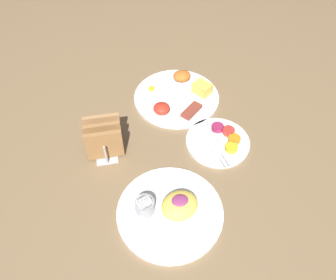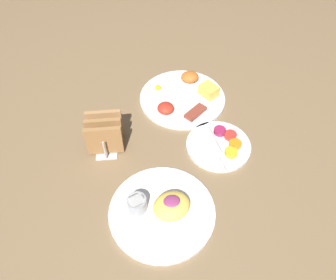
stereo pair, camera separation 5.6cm
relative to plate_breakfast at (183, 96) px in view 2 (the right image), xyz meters
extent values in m
plane|color=brown|center=(-0.10, -0.21, -0.01)|extent=(3.00, 3.00, 0.00)
cylinder|color=white|center=(0.00, 0.00, -0.01)|extent=(0.28, 0.28, 0.01)
cube|color=#E5C64C|center=(0.08, 0.00, 0.02)|extent=(0.07, 0.07, 0.04)
ellipsoid|color=#C66023|center=(0.03, 0.08, 0.02)|extent=(0.06, 0.05, 0.03)
cylinder|color=#F4EACC|center=(-0.08, 0.04, 0.00)|extent=(0.06, 0.06, 0.01)
sphere|color=yellow|center=(-0.08, 0.04, 0.01)|extent=(0.02, 0.02, 0.02)
ellipsoid|color=red|center=(-0.06, -0.06, 0.01)|extent=(0.05, 0.05, 0.03)
cube|color=brown|center=(0.03, -0.08, 0.01)|extent=(0.08, 0.07, 0.01)
cylinder|color=white|center=(0.07, -0.21, -0.01)|extent=(0.19, 0.19, 0.01)
cylinder|color=gold|center=(0.10, -0.25, 0.01)|extent=(0.04, 0.04, 0.01)
cylinder|color=orange|center=(0.12, -0.22, 0.01)|extent=(0.04, 0.04, 0.01)
cylinder|color=red|center=(0.11, -0.19, 0.01)|extent=(0.04, 0.04, 0.01)
cylinder|color=#99234C|center=(0.09, -0.17, 0.01)|extent=(0.04, 0.04, 0.01)
cylinder|color=white|center=(0.05, -0.22, 0.02)|extent=(0.05, 0.11, 0.03)
cube|color=silver|center=(0.07, -0.29, 0.02)|extent=(0.02, 0.05, 0.00)
cube|color=silver|center=(0.06, -0.29, 0.02)|extent=(0.02, 0.05, 0.00)
cylinder|color=white|center=(-0.11, -0.41, -0.01)|extent=(0.26, 0.26, 0.01)
ellipsoid|color=#EAC651|center=(-0.08, -0.41, 0.02)|extent=(0.11, 0.11, 0.04)
ellipsoid|color=#8C3366|center=(-0.08, -0.41, 0.04)|extent=(0.04, 0.03, 0.01)
cylinder|color=#99999E|center=(-0.17, -0.40, 0.02)|extent=(0.05, 0.05, 0.04)
cylinder|color=white|center=(-0.17, -0.40, 0.04)|extent=(0.04, 0.04, 0.01)
cube|color=#B7B7BC|center=(-0.25, -0.17, -0.01)|extent=(0.06, 0.12, 0.01)
cube|color=olive|center=(-0.25, -0.21, 0.04)|extent=(0.10, 0.01, 0.10)
cube|color=olive|center=(-0.25, -0.17, 0.04)|extent=(0.10, 0.01, 0.10)
cube|color=#A57749|center=(-0.25, -0.14, 0.04)|extent=(0.10, 0.01, 0.10)
cylinder|color=#B7B7BC|center=(-0.25, -0.23, 0.03)|extent=(0.01, 0.00, 0.07)
cylinder|color=#B7B7BC|center=(-0.25, -0.12, 0.03)|extent=(0.01, 0.01, 0.07)
camera|label=1|loc=(-0.18, -0.79, 0.73)|focal=35.00mm
camera|label=2|loc=(-0.13, -0.80, 0.73)|focal=35.00mm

